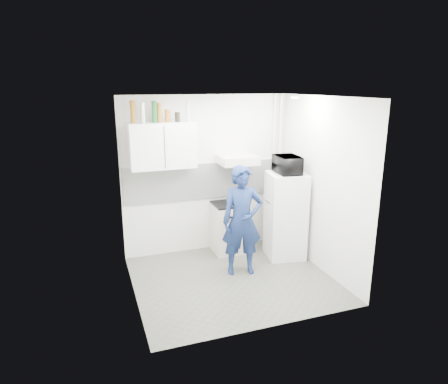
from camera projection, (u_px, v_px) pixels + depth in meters
name	position (u px, v px, depth m)	size (l,w,h in m)	color
floor	(233.00, 279.00, 5.82)	(2.80, 2.80, 0.00)	#525349
ceiling	(234.00, 97.00, 5.14)	(2.80, 2.80, 0.00)	white
wall_back	(207.00, 175.00, 6.62)	(2.80, 2.80, 0.00)	beige
wall_left	(130.00, 204.00, 5.03)	(2.60, 2.60, 0.00)	beige
wall_right	(321.00, 185.00, 5.93)	(2.60, 2.60, 0.00)	beige
person	(242.00, 221.00, 5.85)	(0.60, 0.39, 1.64)	navy
stove	(228.00, 228.00, 6.72)	(0.51, 0.51, 0.82)	beige
fridge	(285.00, 216.00, 6.45)	(0.58, 0.58, 1.40)	white
stove_top	(228.00, 204.00, 6.61)	(0.49, 0.49, 0.03)	black
saucepan	(232.00, 201.00, 6.57)	(0.16, 0.16, 0.09)	silver
microwave	(288.00, 165.00, 6.23)	(0.34, 0.50, 0.28)	black
bottle_a	(133.00, 112.00, 5.80)	(0.08, 0.08, 0.33)	brown
bottle_b	(143.00, 113.00, 5.86)	(0.08, 0.08, 0.29)	silver
bottle_c	(154.00, 112.00, 5.91)	(0.08, 0.08, 0.32)	#144C1E
bottle_d	(159.00, 113.00, 5.94)	(0.07, 0.07, 0.29)	brown
canister_a	(167.00, 116.00, 5.99)	(0.08, 0.08, 0.19)	brown
canister_b	(177.00, 117.00, 6.04)	(0.08, 0.08, 0.15)	black
bottle_e	(188.00, 112.00, 6.08)	(0.07, 0.07, 0.30)	#B2B7BC
upper_cabinet	(162.00, 146.00, 6.07)	(1.00, 0.35, 0.70)	white
range_hood	(237.00, 160.00, 6.47)	(0.60, 0.50, 0.14)	beige
backsplash	(207.00, 181.00, 6.63)	(2.74, 0.03, 0.60)	white
pipe_a	(279.00, 170.00, 6.96)	(0.05, 0.05, 2.60)	beige
pipe_b	(273.00, 171.00, 6.93)	(0.04, 0.04, 2.60)	beige
ceiling_spot_fixture	(295.00, 98.00, 5.65)	(0.10, 0.10, 0.02)	white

